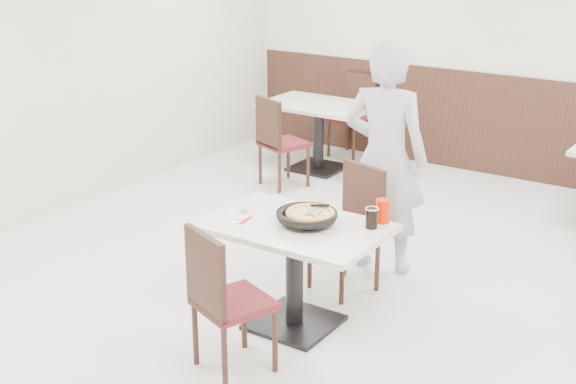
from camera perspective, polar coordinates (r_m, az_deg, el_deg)
The scene contains 20 objects.
floor at distance 6.14m, azimuth 2.45°, elevation -6.92°, with size 7.00×7.00×0.00m, color #B5B4B0.
wall_back at distance 8.80m, azimuth 14.75°, elevation 10.05°, with size 6.00×0.04×2.80m, color beige.
wall_left at distance 7.63m, azimuth -17.20°, elevation 8.51°, with size 0.04×7.00×2.80m, color beige.
wainscot_back at distance 8.95m, azimuth 14.25°, elevation 4.67°, with size 5.90×0.03×1.10m, color black.
main_table at distance 5.48m, azimuth 0.47°, elevation -5.95°, with size 1.20×0.80×0.75m, color beige, non-canonical shape.
chair_near at distance 4.94m, azimuth -3.87°, elevation -7.63°, with size 0.42×0.42×0.95m, color black, non-canonical shape.
chair_far at distance 5.97m, azimuth 4.01°, elevation -2.76°, with size 0.42×0.42×0.95m, color black, non-canonical shape.
trivet at distance 5.26m, azimuth 1.50°, elevation -2.39°, with size 0.12×0.12×0.04m, color black.
pizza_pan at distance 5.31m, azimuth 1.34°, elevation -1.88°, with size 0.38×0.38×0.01m, color black.
pizza at distance 5.31m, azimuth 1.60°, elevation -1.69°, with size 0.32×0.32×0.02m, color tan.
pizza_server at distance 5.29m, azimuth 1.83°, elevation -1.41°, with size 0.08×0.11×0.00m, color white.
napkin at distance 5.44m, azimuth -3.67°, elevation -1.88°, with size 0.15×0.15×0.00m, color white.
side_plate at distance 5.47m, azimuth -3.55°, elevation -1.67°, with size 0.17×0.17×0.01m, color white.
fork at distance 5.44m, azimuth -3.52°, elevation -1.67°, with size 0.01×0.15×0.00m, color white.
cola_glass at distance 5.27m, azimuth 5.97°, elevation -1.90°, with size 0.08×0.08×0.13m, color black.
red_cup at distance 5.37m, azimuth 6.77°, elevation -1.36°, with size 0.10×0.10×0.16m, color red.
diner_person at distance 6.23m, azimuth 6.91°, elevation 2.39°, with size 0.67×0.44×1.83m, color #AFAFB4.
bg_table_left at distance 8.88m, azimuth 2.17°, elevation 3.96°, with size 1.20×0.80×0.75m, color beige, non-canonical shape.
bg_chair_left_near at distance 8.30m, azimuth -0.29°, elevation 3.62°, with size 0.42×0.42×0.95m, color black, non-canonical shape.
bg_chair_left_far at distance 9.38m, azimuth 4.50°, elevation 5.37°, with size 0.42×0.42×0.95m, color black, non-canonical shape.
Camera 1 is at (2.85, -4.73, 2.70)m, focal length 50.00 mm.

